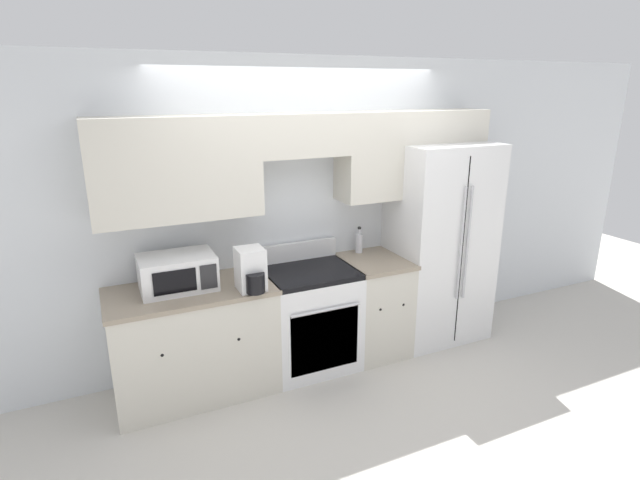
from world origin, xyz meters
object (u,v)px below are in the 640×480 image
object	(u,v)px
oven_range	(310,318)
bottle	(359,242)
refrigerator	(435,242)
microwave	(177,272)

from	to	relation	value
oven_range	bottle	world-z (taller)	bottle
refrigerator	bottle	size ratio (longest dim) A/B	7.66
oven_range	refrigerator	bearing A→B (deg)	3.04
refrigerator	bottle	world-z (taller)	refrigerator
refrigerator	microwave	size ratio (longest dim) A/B	3.40
refrigerator	microwave	world-z (taller)	refrigerator
oven_range	microwave	world-z (taller)	microwave
oven_range	refrigerator	size ratio (longest dim) A/B	0.56
oven_range	bottle	distance (m)	0.84
microwave	bottle	xyz separation A→B (m)	(1.66, 0.18, -0.04)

